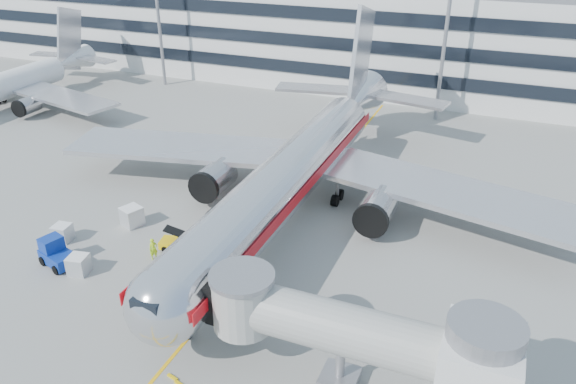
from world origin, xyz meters
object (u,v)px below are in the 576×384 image
at_px(baggage_tug, 56,253).
at_px(cargo_container_left, 79,265).
at_px(main_jet, 298,167).
at_px(cargo_container_front, 63,233).
at_px(cargo_container_right, 132,216).
at_px(belt_loader, 184,244).
at_px(ramp_worker, 153,249).

distance_m(baggage_tug, cargo_container_left, 2.50).
xyz_separation_m(main_jet, cargo_container_front, (-16.37, -13.28, -3.49)).
relative_size(baggage_tug, cargo_container_right, 1.61).
height_order(cargo_container_right, cargo_container_front, cargo_container_right).
distance_m(belt_loader, cargo_container_right, 6.69).
relative_size(cargo_container_left, cargo_container_front, 1.08).
bearing_deg(baggage_tug, cargo_container_front, 125.34).
bearing_deg(main_jet, ramp_worker, -120.67).
relative_size(cargo_container_left, ramp_worker, 0.90).
bearing_deg(main_jet, belt_loader, -119.72).
relative_size(belt_loader, cargo_container_right, 2.01).
bearing_deg(cargo_container_right, main_jet, 35.22).
bearing_deg(cargo_container_right, belt_loader, -15.25).
bearing_deg(cargo_container_front, belt_loader, 14.68).
height_order(cargo_container_left, cargo_container_right, cargo_container_right).
xyz_separation_m(belt_loader, cargo_container_front, (-10.34, -2.71, 0.18)).
distance_m(main_jet, cargo_container_right, 15.65).
bearing_deg(ramp_worker, cargo_container_front, 132.20).
distance_m(main_jet, cargo_container_left, 20.64).
xyz_separation_m(main_jet, ramp_worker, (-7.53, -12.69, -3.31)).
xyz_separation_m(main_jet, cargo_container_left, (-11.78, -16.59, -3.47)).
xyz_separation_m(baggage_tug, cargo_container_front, (-2.12, 3.00, -0.25)).
xyz_separation_m(main_jet, belt_loader, (-6.04, -10.58, -3.67)).
relative_size(belt_loader, cargo_container_front, 2.75).
bearing_deg(belt_loader, cargo_container_left, -133.67).
distance_m(cargo_container_front, ramp_worker, 8.87).
distance_m(main_jet, cargo_container_front, 21.37).
bearing_deg(ramp_worker, baggage_tug, 156.46).
bearing_deg(baggage_tug, cargo_container_right, 76.72).
bearing_deg(ramp_worker, cargo_container_left, 170.89).
bearing_deg(cargo_container_left, baggage_tug, 172.79).
bearing_deg(cargo_container_front, ramp_worker, 3.81).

